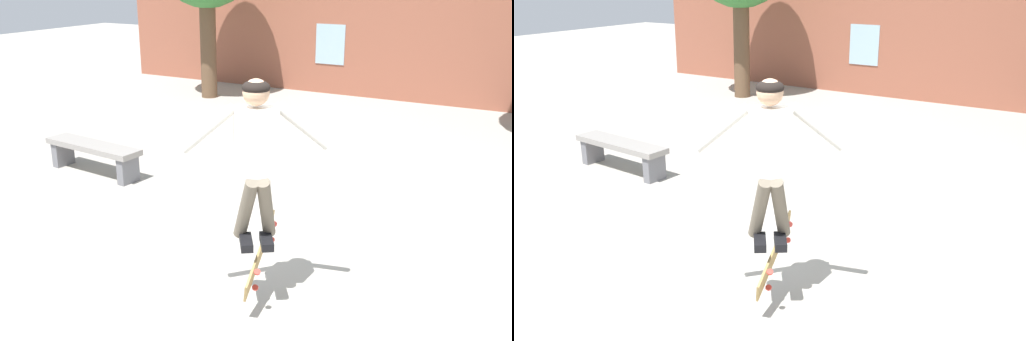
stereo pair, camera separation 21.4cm
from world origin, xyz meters
TOP-DOWN VIEW (x-y plane):
  - ground_plane at (0.00, 0.00)m, footprint 40.00×40.00m
  - building_backdrop at (0.02, 8.71)m, footprint 16.70×0.52m
  - park_bench at (-3.20, 1.72)m, footprint 1.61×0.50m
  - skater at (0.46, -0.15)m, footprint 1.04×0.74m
  - skateboard_flipping at (0.45, -0.05)m, footprint 0.27×0.86m

SIDE VIEW (x-z plane):
  - ground_plane at x=0.00m, z-range 0.00..0.00m
  - park_bench at x=-3.20m, z-range 0.10..0.55m
  - skateboard_flipping at x=0.45m, z-range 0.19..0.72m
  - skater at x=0.46m, z-range 0.72..2.11m
  - building_backdrop at x=0.02m, z-range -0.34..4.22m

